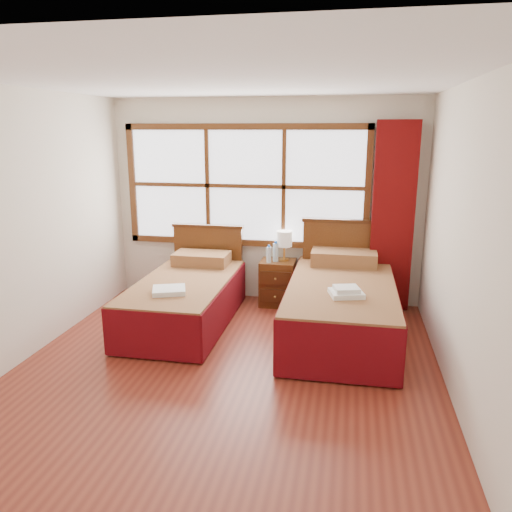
# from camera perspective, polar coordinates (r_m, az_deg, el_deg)

# --- Properties ---
(floor) EXTENTS (4.50, 4.50, 0.00)m
(floor) POSITION_cam_1_polar(r_m,az_deg,el_deg) (4.77, -3.80, -13.40)
(floor) COLOR maroon
(floor) RESTS_ON ground
(ceiling) EXTENTS (4.50, 4.50, 0.00)m
(ceiling) POSITION_cam_1_polar(r_m,az_deg,el_deg) (4.23, -4.41, 19.51)
(ceiling) COLOR white
(ceiling) RESTS_ON wall_back
(wall_back) EXTENTS (4.00, 0.00, 4.00)m
(wall_back) POSITION_cam_1_polar(r_m,az_deg,el_deg) (6.48, 1.03, 6.23)
(wall_back) COLOR silver
(wall_back) RESTS_ON floor
(wall_left) EXTENTS (0.00, 4.50, 4.50)m
(wall_left) POSITION_cam_1_polar(r_m,az_deg,el_deg) (5.20, -25.96, 2.73)
(wall_left) COLOR silver
(wall_left) RESTS_ON floor
(wall_right) EXTENTS (0.00, 4.50, 4.50)m
(wall_right) POSITION_cam_1_polar(r_m,az_deg,el_deg) (4.27, 22.82, 0.82)
(wall_right) COLOR silver
(wall_right) RESTS_ON floor
(window) EXTENTS (3.16, 0.06, 1.56)m
(window) POSITION_cam_1_polar(r_m,az_deg,el_deg) (6.47, -1.23, 8.00)
(window) COLOR white
(window) RESTS_ON wall_back
(curtain) EXTENTS (0.50, 0.16, 2.30)m
(curtain) POSITION_cam_1_polar(r_m,az_deg,el_deg) (6.29, 15.35, 4.27)
(curtain) COLOR #660A0A
(curtain) RESTS_ON wall_back
(bed_left) EXTENTS (1.02, 2.04, 0.99)m
(bed_left) POSITION_cam_1_polar(r_m,az_deg,el_deg) (5.90, -7.98, -4.71)
(bed_left) COLOR #41210D
(bed_left) RESTS_ON floor
(bed_right) EXTENTS (1.15, 2.23, 1.12)m
(bed_right) POSITION_cam_1_polar(r_m,az_deg,el_deg) (5.59, 9.72, -5.45)
(bed_right) COLOR #41210D
(bed_right) RESTS_ON floor
(nightstand) EXTENTS (0.44, 0.43, 0.59)m
(nightstand) POSITION_cam_1_polar(r_m,az_deg,el_deg) (6.43, 2.50, -3.07)
(nightstand) COLOR #562D12
(nightstand) RESTS_ON floor
(towels_left) EXTENTS (0.42, 0.39, 0.05)m
(towels_left) POSITION_cam_1_polar(r_m,az_deg,el_deg) (5.37, -9.91, -3.89)
(towels_left) COLOR white
(towels_left) RESTS_ON bed_left
(towels_right) EXTENTS (0.38, 0.35, 0.09)m
(towels_right) POSITION_cam_1_polar(r_m,az_deg,el_deg) (5.06, 10.29, -4.06)
(towels_right) COLOR white
(towels_right) RESTS_ON bed_right
(lamp) EXTENTS (0.20, 0.20, 0.38)m
(lamp) POSITION_cam_1_polar(r_m,az_deg,el_deg) (6.30, 3.26, 1.87)
(lamp) COLOR gold
(lamp) RESTS_ON nightstand
(bottle_near) EXTENTS (0.06, 0.06, 0.23)m
(bottle_near) POSITION_cam_1_polar(r_m,az_deg,el_deg) (6.24, 1.48, 0.17)
(bottle_near) COLOR #C3E7FB
(bottle_near) RESTS_ON nightstand
(bottle_far) EXTENTS (0.07, 0.07, 0.26)m
(bottle_far) POSITION_cam_1_polar(r_m,az_deg,el_deg) (6.30, 2.26, 0.45)
(bottle_far) COLOR #C3E7FB
(bottle_far) RESTS_ON nightstand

